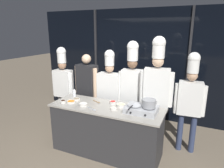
% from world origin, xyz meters
% --- Properties ---
extents(ground_plane, '(24.00, 24.00, 0.00)m').
position_xyz_m(ground_plane, '(0.00, 0.00, 0.00)').
color(ground_plane, '#7F705B').
extents(window_wall_back, '(5.54, 0.09, 2.70)m').
position_xyz_m(window_wall_back, '(0.00, 1.84, 1.35)').
color(window_wall_back, black).
rests_on(window_wall_back, ground_plane).
extents(demo_counter, '(2.01, 0.70, 0.90)m').
position_xyz_m(demo_counter, '(0.00, 0.00, 0.45)').
color(demo_counter, '#2D2D30').
rests_on(demo_counter, ground_plane).
extents(portable_stove, '(0.51, 0.40, 0.11)m').
position_xyz_m(portable_stove, '(0.63, 0.02, 0.95)').
color(portable_stove, '#B2B5BA').
rests_on(portable_stove, demo_counter).
extents(frying_pan, '(0.25, 0.43, 0.05)m').
position_xyz_m(frying_pan, '(0.51, 0.02, 1.03)').
color(frying_pan, '#ADAFB5').
rests_on(frying_pan, portable_stove).
extents(stock_pot, '(0.25, 0.22, 0.13)m').
position_xyz_m(stock_pot, '(0.75, 0.02, 1.08)').
color(stock_pot, '#93969B').
rests_on(stock_pot, portable_stove).
extents(squeeze_bottle_clear, '(0.06, 0.06, 0.16)m').
position_xyz_m(squeeze_bottle_clear, '(-0.82, 0.23, 0.98)').
color(squeeze_bottle_clear, white).
rests_on(squeeze_bottle_clear, demo_counter).
extents(prep_bowl_rice, '(0.14, 0.14, 0.05)m').
position_xyz_m(prep_bowl_rice, '(-0.39, -0.13, 0.93)').
color(prep_bowl_rice, silver).
rests_on(prep_bowl_rice, demo_counter).
extents(prep_bowl_soy_glaze, '(0.10, 0.10, 0.05)m').
position_xyz_m(prep_bowl_soy_glaze, '(-0.80, -0.17, 0.93)').
color(prep_bowl_soy_glaze, silver).
rests_on(prep_bowl_soy_glaze, demo_counter).
extents(prep_bowl_bell_pepper, '(0.12, 0.12, 0.06)m').
position_xyz_m(prep_bowl_bell_pepper, '(0.05, 0.16, 0.94)').
color(prep_bowl_bell_pepper, silver).
rests_on(prep_bowl_bell_pepper, demo_counter).
extents(prep_bowl_onion, '(0.12, 0.12, 0.04)m').
position_xyz_m(prep_bowl_onion, '(0.18, -0.07, 0.92)').
color(prep_bowl_onion, silver).
rests_on(prep_bowl_onion, demo_counter).
extents(prep_bowl_carrots, '(0.16, 0.16, 0.04)m').
position_xyz_m(prep_bowl_carrots, '(-0.68, -0.09, 0.92)').
color(prep_bowl_carrots, silver).
rests_on(prep_bowl_carrots, demo_counter).
extents(prep_bowl_mushrooms, '(0.14, 0.14, 0.04)m').
position_xyz_m(prep_bowl_mushrooms, '(-0.67, 0.07, 0.92)').
color(prep_bowl_mushrooms, silver).
rests_on(prep_bowl_mushrooms, demo_counter).
extents(prep_bowl_noodles, '(0.16, 0.16, 0.05)m').
position_xyz_m(prep_bowl_noodles, '(0.24, 0.10, 0.93)').
color(prep_bowl_noodles, silver).
rests_on(prep_bowl_noodles, demo_counter).
extents(serving_spoon_slotted, '(0.23, 0.12, 0.02)m').
position_xyz_m(serving_spoon_slotted, '(-0.14, -0.22, 0.91)').
color(serving_spoon_slotted, '#B2B5BA').
rests_on(serving_spoon_slotted, demo_counter).
extents(serving_spoon_solid, '(0.20, 0.11, 0.02)m').
position_xyz_m(serving_spoon_solid, '(-0.24, 0.13, 0.91)').
color(serving_spoon_solid, olive).
rests_on(serving_spoon_solid, demo_counter).
extents(chef_head, '(0.53, 0.22, 1.85)m').
position_xyz_m(chef_head, '(-1.33, 0.54, 1.06)').
color(chef_head, '#4C4C51').
rests_on(chef_head, ground_plane).
extents(person_guest, '(0.58, 0.30, 1.71)m').
position_xyz_m(person_guest, '(-0.76, 0.62, 1.04)').
color(person_guest, '#2D3856').
rests_on(person_guest, ground_plane).
extents(chef_sous, '(0.63, 0.26, 1.83)m').
position_xyz_m(chef_sous, '(-0.22, 0.62, 1.02)').
color(chef_sous, '#4C4C51').
rests_on(chef_sous, ground_plane).
extents(chef_line, '(0.52, 0.24, 2.01)m').
position_xyz_m(chef_line, '(0.24, 0.65, 1.19)').
color(chef_line, '#2D3856').
rests_on(chef_line, ground_plane).
extents(chef_pastry, '(0.59, 0.30, 2.11)m').
position_xyz_m(chef_pastry, '(0.75, 0.55, 1.22)').
color(chef_pastry, '#232326').
rests_on(chef_pastry, ground_plane).
extents(chef_apprentice, '(0.53, 0.24, 1.85)m').
position_xyz_m(chef_apprentice, '(1.32, 0.65, 1.06)').
color(chef_apprentice, '#2D3856').
rests_on(chef_apprentice, ground_plane).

